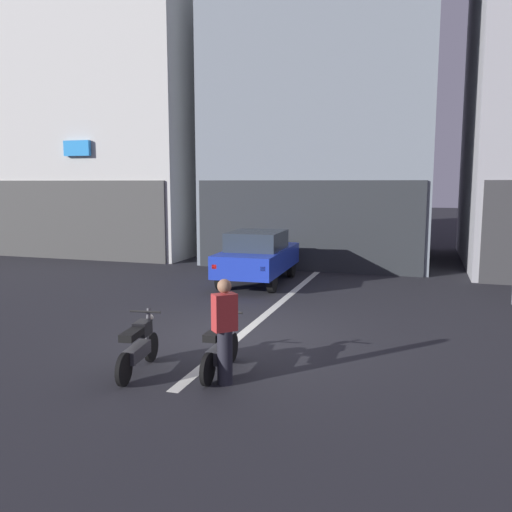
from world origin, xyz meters
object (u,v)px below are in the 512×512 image
object	(u,v)px
motorcycle_white_row_left_mid	(221,346)
car_blue_crossing_near	(258,255)
motorcycle_black_row_leftmost	(138,346)
person_by_motorcycles	(225,331)

from	to	relation	value
motorcycle_white_row_left_mid	car_blue_crossing_near	bearing A→B (deg)	102.87
motorcycle_white_row_left_mid	motorcycle_black_row_leftmost	bearing A→B (deg)	-162.90
car_blue_crossing_near	person_by_motorcycles	bearing A→B (deg)	-76.17
car_blue_crossing_near	motorcycle_black_row_leftmost	bearing A→B (deg)	-86.72
motorcycle_white_row_left_mid	person_by_motorcycles	size ratio (longest dim) A/B	1.00
motorcycle_black_row_leftmost	motorcycle_white_row_left_mid	size ratio (longest dim) A/B	1.00
car_blue_crossing_near	motorcycle_black_row_leftmost	size ratio (longest dim) A/B	2.49
motorcycle_black_row_leftmost	motorcycle_white_row_left_mid	world-z (taller)	same
motorcycle_white_row_left_mid	person_by_motorcycles	world-z (taller)	person_by_motorcycles
motorcycle_white_row_left_mid	person_by_motorcycles	bearing A→B (deg)	-61.11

